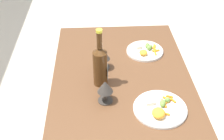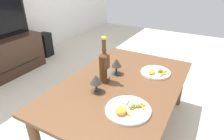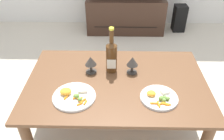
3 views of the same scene
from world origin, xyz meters
name	(u,v)px [view 1 (image 1 of 3)]	position (x,y,z in m)	size (l,w,h in m)	color
ground_plane	(121,129)	(0.00, 0.00, 0.00)	(6.40, 6.40, 0.00)	beige
dining_table	(122,87)	(0.00, 0.00, 0.38)	(1.28, 0.83, 0.44)	brown
wine_bottle	(100,64)	(-0.04, 0.13, 0.58)	(0.08, 0.08, 0.35)	#4C2D14
goblet_left	(105,88)	(-0.19, 0.11, 0.54)	(0.08, 0.08, 0.13)	#38332D
goblet_right	(103,55)	(0.11, 0.11, 0.54)	(0.08, 0.08, 0.14)	#38332D
dinner_plate_left	(160,108)	(-0.28, -0.17, 0.46)	(0.28, 0.28, 0.05)	white
dinner_plate_right	(145,50)	(0.28, -0.18, 0.46)	(0.25, 0.25, 0.04)	white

